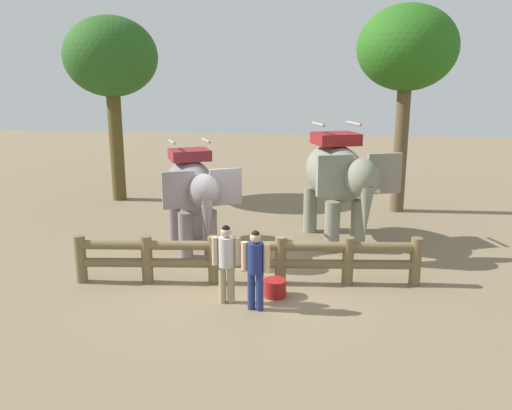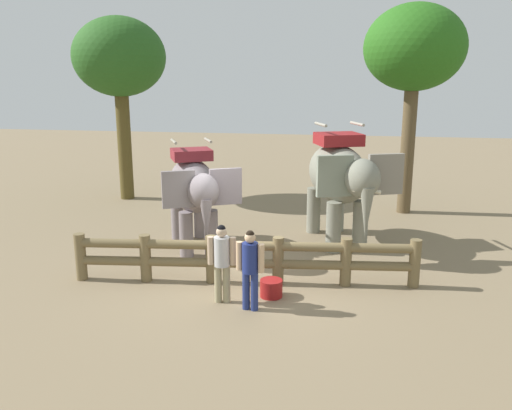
# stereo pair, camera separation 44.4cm
# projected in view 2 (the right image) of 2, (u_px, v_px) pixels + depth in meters

# --- Properties ---
(ground_plane) EXTENTS (60.00, 60.00, 0.00)m
(ground_plane) POSITION_uv_depth(u_px,v_px,m) (246.00, 281.00, 11.50)
(ground_plane) COLOR #806D51
(log_fence) EXTENTS (7.41, 1.06, 1.05)m
(log_fence) POSITION_uv_depth(u_px,v_px,m) (245.00, 257.00, 11.27)
(log_fence) COLOR brown
(log_fence) RESTS_ON ground
(elephant_near_left) EXTENTS (2.57, 3.31, 2.82)m
(elephant_near_left) POSITION_uv_depth(u_px,v_px,m) (194.00, 189.00, 13.33)
(elephant_near_left) COLOR gray
(elephant_near_left) RESTS_ON ground
(elephant_center) EXTENTS (2.70, 3.81, 3.20)m
(elephant_center) POSITION_uv_depth(u_px,v_px,m) (340.00, 177.00, 13.71)
(elephant_center) COLOR gray
(elephant_center) RESTS_ON ground
(tourist_woman_in_black) EXTENTS (0.56, 0.35, 1.59)m
(tourist_woman_in_black) POSITION_uv_depth(u_px,v_px,m) (250.00, 264.00, 9.89)
(tourist_woman_in_black) COLOR navy
(tourist_woman_in_black) RESTS_ON ground
(tourist_man_in_blue) EXTENTS (0.56, 0.34, 1.59)m
(tourist_man_in_blue) POSITION_uv_depth(u_px,v_px,m) (222.00, 258.00, 10.23)
(tourist_man_in_blue) COLOR tan
(tourist_man_in_blue) RESTS_ON ground
(tree_far_left) EXTENTS (3.11, 3.11, 6.56)m
(tree_far_left) POSITION_uv_depth(u_px,v_px,m) (414.00, 51.00, 16.14)
(tree_far_left) COLOR brown
(tree_far_left) RESTS_ON ground
(tree_back_center) EXTENTS (3.20, 3.20, 6.39)m
(tree_back_center) POSITION_uv_depth(u_px,v_px,m) (119.00, 60.00, 18.16)
(tree_back_center) COLOR brown
(tree_back_center) RESTS_ON ground
(feed_bucket) EXTENTS (0.46, 0.46, 0.36)m
(feed_bucket) POSITION_uv_depth(u_px,v_px,m) (271.00, 288.00, 10.67)
(feed_bucket) COLOR maroon
(feed_bucket) RESTS_ON ground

